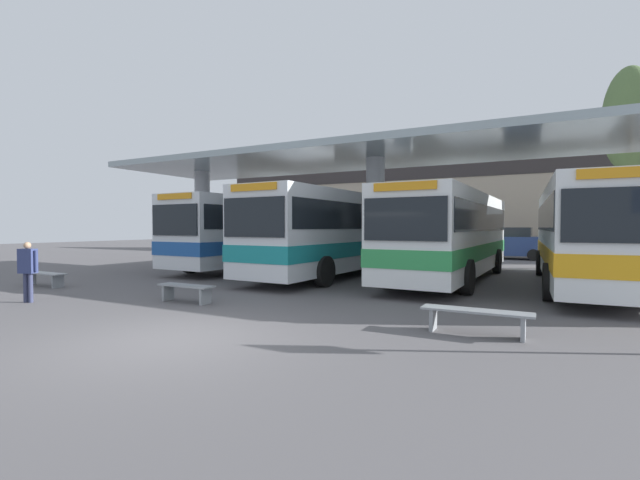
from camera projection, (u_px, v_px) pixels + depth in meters
name	position (u px, v px, depth m)	size (l,w,h in m)	color
ground_plane	(174.00, 339.00, 7.51)	(100.00, 100.00, 0.00)	#565456
townhouse_backdrop	(457.00, 196.00, 31.07)	(40.00, 0.58, 7.31)	tan
station_canopy	(375.00, 165.00, 16.18)	(22.42, 6.24, 4.83)	silver
transit_bus_left_bay	(260.00, 230.00, 20.33)	(3.04, 10.37, 3.25)	silver
transit_bus_center_bay	(340.00, 230.00, 17.59)	(3.02, 11.36, 3.31)	silver
transit_bus_right_bay	(452.00, 232.00, 15.99)	(2.89, 11.36, 3.17)	white
transit_bus_far_right_bay	(587.00, 232.00, 14.00)	(3.12, 11.72, 3.24)	white
waiting_bench_near_pillar	(476.00, 316.00, 7.81)	(1.95, 0.44, 0.46)	gray
waiting_bench_mid_platform	(186.00, 289.00, 11.18)	(1.65, 0.44, 0.46)	gray
waiting_bench_far_platform	(44.00, 276.00, 14.20)	(1.99, 0.44, 0.46)	gray
pedestrian_waiting	(28.00, 266.00, 11.15)	(0.58, 0.35, 1.58)	#333856
poplar_tree_behind_left	(629.00, 121.00, 19.80)	(2.22, 2.22, 9.43)	brown
parked_car_street	(509.00, 243.00, 26.40)	(4.66, 2.17, 1.95)	navy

